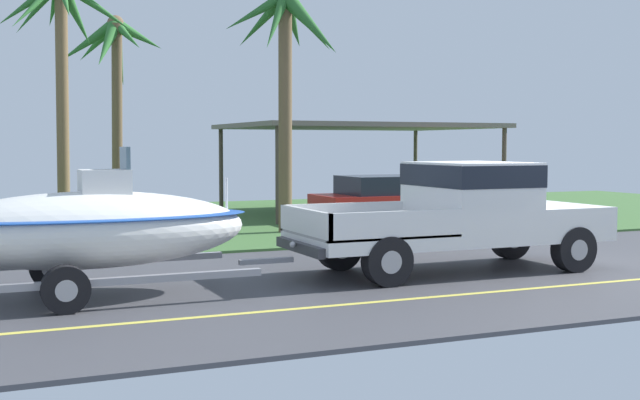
{
  "coord_description": "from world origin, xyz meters",
  "views": [
    {
      "loc": [
        -9.16,
        -11.95,
        2.23
      ],
      "look_at": [
        -3.91,
        0.2,
        1.32
      ],
      "focal_mm": 45.75,
      "sensor_mm": 36.0,
      "label": 1
    }
  ],
  "objects": [
    {
      "name": "ground",
      "position": [
        0.0,
        8.38,
        -0.01
      ],
      "size": [
        36.0,
        22.0,
        0.11
      ],
      "color": "#424247"
    },
    {
      "name": "pickup_truck_towing",
      "position": [
        -1.06,
        0.17,
        1.06
      ],
      "size": [
        5.84,
        2.11,
        1.92
      ],
      "color": "silver",
      "rests_on": "ground"
    },
    {
      "name": "boat_on_trailer",
      "position": [
        -7.59,
        0.17,
        1.01
      ],
      "size": [
        5.78,
        2.33,
        2.19
      ],
      "color": "gray",
      "rests_on": "ground"
    },
    {
      "name": "parked_sedan_near",
      "position": [
        1.48,
        7.66,
        0.67
      ],
      "size": [
        4.39,
        1.93,
        1.38
      ],
      "color": "#B21E19",
      "rests_on": "ground"
    },
    {
      "name": "carport_awning",
      "position": [
        2.27,
        11.5,
        2.76
      ],
      "size": [
        7.92,
        5.91,
        2.87
      ],
      "color": "#4C4238",
      "rests_on": "ground"
    },
    {
      "name": "palm_tree_near_left",
      "position": [
        -5.18,
        12.67,
        4.66
      ],
      "size": [
        3.21,
        3.24,
        6.02
      ],
      "color": "brown",
      "rests_on": "ground"
    },
    {
      "name": "palm_tree_near_right",
      "position": [
        -1.9,
        6.86,
        4.59
      ],
      "size": [
        2.9,
        3.4,
        6.11
      ],
      "color": "brown",
      "rests_on": "ground"
    },
    {
      "name": "palm_tree_mid",
      "position": [
        -6.84,
        10.34,
        5.14
      ],
      "size": [
        3.59,
        2.93,
        6.7
      ],
      "color": "brown",
      "rests_on": "ground"
    }
  ]
}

